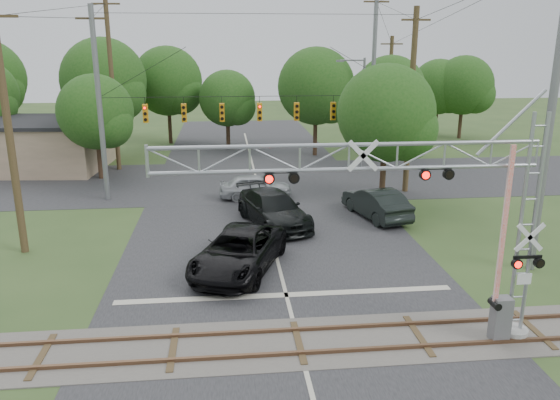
{
  "coord_description": "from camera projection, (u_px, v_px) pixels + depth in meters",
  "views": [
    {
      "loc": [
        -2.21,
        -13.5,
        9.32
      ],
      "look_at": [
        -0.03,
        7.5,
        3.26
      ],
      "focal_mm": 35.0,
      "sensor_mm": 36.0,
      "label": 1
    }
  ],
  "objects": [
    {
      "name": "traffic_signal_span",
      "position": [
        274.0,
        106.0,
        33.34
      ],
      "size": [
        19.34,
        0.36,
        11.5
      ],
      "color": "slate",
      "rests_on": "ground"
    },
    {
      "name": "road_main",
      "position": [
        275.0,
        252.0,
        25.26
      ],
      "size": [
        14.0,
        90.0,
        0.02
      ],
      "primitive_type": "cube",
      "color": "#252628",
      "rests_on": "ground"
    },
    {
      "name": "treeline",
      "position": [
        216.0,
        88.0,
        46.79
      ],
      "size": [
        51.67,
        28.51,
        9.89
      ],
      "color": "#3A271A",
      "rests_on": "ground"
    },
    {
      "name": "car_dark",
      "position": [
        274.0,
        209.0,
        28.92
      ],
      "size": [
        4.2,
        6.53,
        1.76
      ],
      "primitive_type": "imported",
      "rotation": [
        0.0,
        0.0,
        0.31
      ],
      "color": "black",
      "rests_on": "ground"
    },
    {
      "name": "ground",
      "position": [
        308.0,
        380.0,
        15.7
      ],
      "size": [
        160.0,
        160.0,
        0.0
      ],
      "primitive_type": "plane",
      "color": "#324A22",
      "rests_on": "ground"
    },
    {
      "name": "streetlight",
      "position": [
        361.0,
        108.0,
        41.35
      ],
      "size": [
        2.22,
        0.23,
        8.32
      ],
      "color": "slate",
      "rests_on": "ground"
    },
    {
      "name": "utility_poles",
      "position": [
        292.0,
        94.0,
        35.34
      ],
      "size": [
        26.42,
        28.79,
        13.15
      ],
      "color": "#473720",
      "rests_on": "ground"
    },
    {
      "name": "suv_dark",
      "position": [
        376.0,
        203.0,
        30.18
      ],
      "size": [
        2.97,
        5.38,
        1.68
      ],
      "primitive_type": "imported",
      "rotation": [
        0.0,
        0.0,
        3.39
      ],
      "color": "black",
      "rests_on": "ground"
    },
    {
      "name": "railroad_track",
      "position": [
        299.0,
        343.0,
        17.6
      ],
      "size": [
        90.0,
        3.2,
        0.17
      ],
      "color": "#504A46",
      "rests_on": "ground"
    },
    {
      "name": "sedan_silver",
      "position": [
        256.0,
        186.0,
        33.94
      ],
      "size": [
        4.54,
        1.96,
        1.53
      ],
      "primitive_type": "imported",
      "rotation": [
        0.0,
        0.0,
        1.61
      ],
      "color": "#A2A5A9",
      "rests_on": "ground"
    },
    {
      "name": "road_cross",
      "position": [
        257.0,
        180.0,
        38.64
      ],
      "size": [
        90.0,
        12.0,
        0.02
      ],
      "primitive_type": "cube",
      "color": "#252628",
      "rests_on": "ground"
    },
    {
      "name": "crossing_gantry",
      "position": [
        421.0,
        206.0,
        16.34
      ],
      "size": [
        12.01,
        0.95,
        7.4
      ],
      "color": "#999994",
      "rests_on": "ground"
    },
    {
      "name": "pickup_black",
      "position": [
        239.0,
        251.0,
        23.06
      ],
      "size": [
        4.86,
        6.8,
        1.72
      ],
      "primitive_type": "imported",
      "rotation": [
        0.0,
        0.0,
        -0.36
      ],
      "color": "black",
      "rests_on": "ground"
    }
  ]
}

